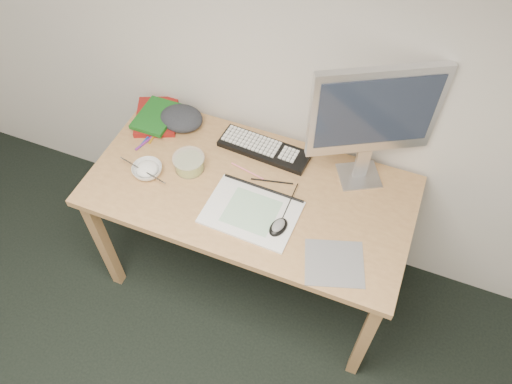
# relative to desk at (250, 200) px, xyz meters

# --- Properties ---
(desk) EXTENTS (1.40, 0.70, 0.75)m
(desk) POSITION_rel_desk_xyz_m (0.00, 0.00, 0.00)
(desk) COLOR tan
(desk) RESTS_ON ground
(mousepad) EXTENTS (0.28, 0.27, 0.00)m
(mousepad) POSITION_rel_desk_xyz_m (0.44, -0.22, 0.08)
(mousepad) COLOR slate
(mousepad) RESTS_ON desk
(sketchpad) EXTENTS (0.39, 0.29, 0.01)m
(sketchpad) POSITION_rel_desk_xyz_m (0.06, -0.12, 0.09)
(sketchpad) COLOR white
(sketchpad) RESTS_ON desk
(keyboard) EXTENTS (0.43, 0.16, 0.02)m
(keyboard) POSITION_rel_desk_xyz_m (-0.02, 0.23, 0.09)
(keyboard) COLOR black
(keyboard) RESTS_ON desk
(monitor) EXTENTS (0.46, 0.27, 0.59)m
(monitor) POSITION_rel_desk_xyz_m (0.42, 0.24, 0.45)
(monitor) COLOR silver
(monitor) RESTS_ON desk
(mouse) EXTENTS (0.08, 0.11, 0.03)m
(mouse) POSITION_rel_desk_xyz_m (0.19, -0.15, 0.11)
(mouse) COLOR black
(mouse) RESTS_ON sketchpad
(rice_bowl) EXTENTS (0.16, 0.16, 0.04)m
(rice_bowl) POSITION_rel_desk_xyz_m (-0.45, -0.08, 0.10)
(rice_bowl) COLOR silver
(rice_bowl) RESTS_ON desk
(chopsticks) EXTENTS (0.25, 0.07, 0.02)m
(chopsticks) POSITION_rel_desk_xyz_m (-0.45, -0.11, 0.13)
(chopsticks) COLOR silver
(chopsticks) RESTS_ON rice_bowl
(fruit_tub) EXTENTS (0.18, 0.18, 0.07)m
(fruit_tub) POSITION_rel_desk_xyz_m (-0.29, 0.01, 0.12)
(fruit_tub) COLOR #ECC353
(fruit_tub) RESTS_ON desk
(book_red) EXTENTS (0.28, 0.31, 0.03)m
(book_red) POSITION_rel_desk_xyz_m (-0.58, 0.23, 0.10)
(book_red) COLOR maroon
(book_red) RESTS_ON desk
(book_green) EXTENTS (0.17, 0.23, 0.02)m
(book_green) POSITION_rel_desk_xyz_m (-0.57, 0.22, 0.12)
(book_green) COLOR #165A19
(book_green) RESTS_ON book_red
(cloth_lump) EXTENTS (0.18, 0.16, 0.07)m
(cloth_lump) POSITION_rel_desk_xyz_m (-0.45, 0.25, 0.12)
(cloth_lump) COLOR #24272B
(cloth_lump) RESTS_ON desk
(pencil_pink) EXTENTS (0.17, 0.04, 0.01)m
(pencil_pink) POSITION_rel_desk_xyz_m (-0.05, 0.09, 0.09)
(pencil_pink) COLOR pink
(pencil_pink) RESTS_ON desk
(pencil_tan) EXTENTS (0.19, 0.06, 0.01)m
(pencil_tan) POSITION_rel_desk_xyz_m (0.04, 0.00, 0.09)
(pencil_tan) COLOR tan
(pencil_tan) RESTS_ON desk
(pencil_black) EXTENTS (0.18, 0.05, 0.01)m
(pencil_black) POSITION_rel_desk_xyz_m (0.08, 0.07, 0.09)
(pencil_black) COLOR black
(pencil_black) RESTS_ON desk
(marker_blue) EXTENTS (0.02, 0.12, 0.01)m
(marker_blue) POSITION_rel_desk_xyz_m (-0.56, 0.09, 0.09)
(marker_blue) COLOR #1C419C
(marker_blue) RESTS_ON desk
(marker_orange) EXTENTS (0.02, 0.12, 0.01)m
(marker_orange) POSITION_rel_desk_xyz_m (-0.54, 0.13, 0.09)
(marker_orange) COLOR #C28316
(marker_orange) RESTS_ON desk
(marker_purple) EXTENTS (0.05, 0.12, 0.01)m
(marker_purple) POSITION_rel_desk_xyz_m (-0.55, 0.07, 0.09)
(marker_purple) COLOR #6F2589
(marker_purple) RESTS_ON desk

